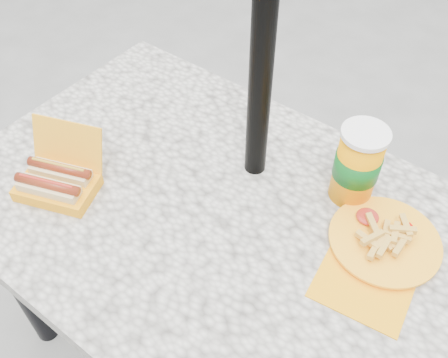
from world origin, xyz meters
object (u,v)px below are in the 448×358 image
Objects in this scene: umbrella_pole at (263,39)px; soda_cup at (357,165)px; hotdog_box at (57,181)px; fries_plate at (383,243)px.

soda_cup is at bearing 15.20° from umbrella_pole.
hotdog_box reaches higher than fries_plate.
umbrella_pole reaches higher than soda_cup.
umbrella_pole reaches higher than fries_plate.
fries_plate is at bearing -35.99° from soda_cup.
hotdog_box is at bearing -133.63° from umbrella_pole.
fries_plate is at bearing -4.76° from umbrella_pole.
soda_cup is at bearing 16.02° from hotdog_box.
soda_cup reaches higher than fries_plate.
soda_cup reaches higher than hotdog_box.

